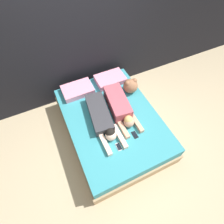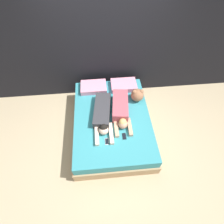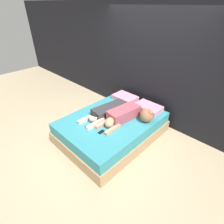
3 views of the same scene
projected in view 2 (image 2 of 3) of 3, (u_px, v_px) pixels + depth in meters
The scene contains 10 objects.
ground_plane at pixel (112, 129), 3.90m from camera, with size 12.00×12.00×0.00m, color tan.
wall_back at pixel (107, 45), 3.59m from camera, with size 12.00×0.06×2.60m.
bed at pixel (112, 123), 3.72m from camera, with size 1.58×2.14×0.48m.
pillow_head_left at pixel (94, 87), 3.94m from camera, with size 0.57×0.39×0.11m.
pillow_head_right at pixel (124, 85), 3.98m from camera, with size 0.57×0.39×0.11m.
person_left at pixel (103, 115), 3.45m from camera, with size 0.41×1.17×0.20m.
person_right at pixel (121, 109), 3.49m from camera, with size 0.38×1.02×0.24m.
cell_phone_left at pixel (107, 141), 3.18m from camera, with size 0.07×0.13×0.01m.
cell_phone_right at pixel (124, 136), 3.24m from camera, with size 0.07×0.13×0.01m.
plush_toy at pixel (137, 95), 3.68m from camera, with size 0.27×0.27×0.29m.
Camera 2 is at (-0.19, -2.03, 3.35)m, focal length 28.00 mm.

